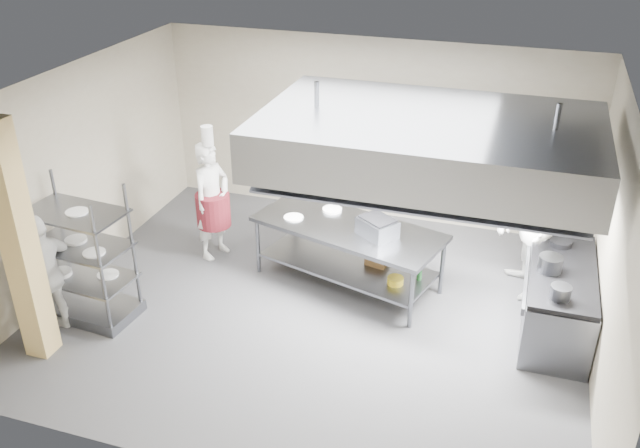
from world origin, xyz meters
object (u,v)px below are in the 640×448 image
(pass_rack, at_px, (81,253))
(cooking_range, at_px, (558,301))
(chef_head, at_px, (212,201))
(chef_plating, at_px, (46,275))
(griddle, at_px, (377,228))
(chef_line, at_px, (528,230))
(stockpot, at_px, (550,264))
(island, at_px, (348,255))

(pass_rack, height_order, cooking_range, pass_rack)
(pass_rack, distance_m, chef_head, 2.14)
(cooking_range, distance_m, chef_plating, 6.41)
(pass_rack, height_order, chef_plating, pass_rack)
(chef_plating, bearing_deg, griddle, 128.99)
(pass_rack, bearing_deg, chef_line, 28.09)
(chef_plating, relative_size, griddle, 3.37)
(griddle, height_order, stockpot, griddle)
(island, xyz_separation_m, griddle, (0.44, -0.14, 0.57))
(stockpot, bearing_deg, cooking_range, 32.80)
(pass_rack, xyz_separation_m, chef_line, (5.40, 2.29, 0.04))
(cooking_range, bearing_deg, pass_rack, -165.35)
(island, distance_m, griddle, 0.74)
(chef_plating, height_order, stockpot, chef_plating)
(island, height_order, cooking_range, island)
(chef_plating, xyz_separation_m, griddle, (3.68, 2.10, 0.20))
(griddle, xyz_separation_m, stockpot, (2.22, -0.22, -0.03))
(stockpot, bearing_deg, chef_head, 173.89)
(island, height_order, griddle, griddle)
(chef_line, bearing_deg, island, -94.31)
(island, relative_size, cooking_range, 1.32)
(chef_head, relative_size, stockpot, 6.28)
(chef_line, distance_m, chef_plating, 6.24)
(island, relative_size, chef_plating, 1.60)
(cooking_range, relative_size, chef_line, 1.03)
(pass_rack, distance_m, griddle, 3.85)
(chef_head, bearing_deg, island, -77.10)
(pass_rack, bearing_deg, island, 35.39)
(island, relative_size, chef_head, 1.45)
(chef_head, height_order, stockpot, chef_head)
(pass_rack, distance_m, chef_line, 5.87)
(island, bearing_deg, chef_head, -168.43)
(island, relative_size, pass_rack, 1.42)
(cooking_range, xyz_separation_m, stockpot, (-0.18, -0.11, 0.58))
(chef_plating, xyz_separation_m, stockpot, (5.90, 1.89, 0.18))
(griddle, bearing_deg, chef_head, -151.09)
(cooking_range, xyz_separation_m, chef_plating, (-6.08, -2.00, 0.41))
(cooking_range, xyz_separation_m, griddle, (-2.40, 0.10, 0.61))
(chef_head, distance_m, chef_plating, 2.64)
(pass_rack, xyz_separation_m, cooking_range, (5.88, 1.54, -0.51))
(island, bearing_deg, cooking_range, 11.00)
(island, xyz_separation_m, chef_line, (2.36, 0.52, 0.52))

